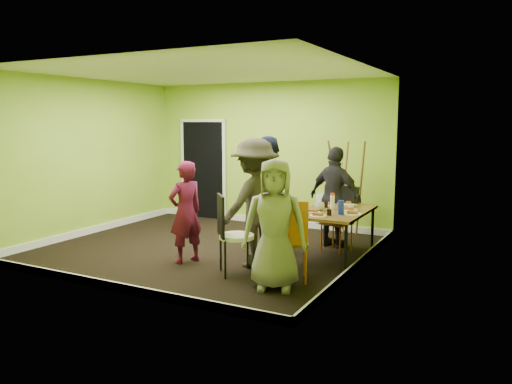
# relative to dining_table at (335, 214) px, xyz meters

# --- Properties ---
(ground) EXTENTS (5.00, 5.00, 0.00)m
(ground) POSITION_rel_dining_table_xyz_m (-2.05, -0.32, -0.70)
(ground) COLOR black
(ground) RESTS_ON ground
(room_walls) EXTENTS (5.04, 4.54, 2.82)m
(room_walls) POSITION_rel_dining_table_xyz_m (-2.07, -0.28, 0.29)
(room_walls) COLOR #91B32E
(room_walls) RESTS_ON ground
(dining_table) EXTENTS (0.90, 1.50, 0.75)m
(dining_table) POSITION_rel_dining_table_xyz_m (0.00, 0.00, 0.00)
(dining_table) COLOR black
(dining_table) RESTS_ON ground
(chair_left_far) EXTENTS (0.45, 0.45, 0.85)m
(chair_left_far) POSITION_rel_dining_table_xyz_m (-0.95, -0.11, -0.22)
(chair_left_far) COLOR #CB6013
(chair_left_far) RESTS_ON ground
(chair_left_near) EXTENTS (0.48, 0.47, 0.91)m
(chair_left_near) POSITION_rel_dining_table_xyz_m (-0.71, -0.66, -0.18)
(chair_left_near) COLOR #CB6013
(chair_left_near) RESTS_ON ground
(chair_back_end) EXTENTS (0.52, 0.58, 1.02)m
(chair_back_end) POSITION_rel_dining_table_xyz_m (-0.10, 0.69, 0.03)
(chair_back_end) COLOR #CB6013
(chair_back_end) RESTS_ON ground
(chair_front_end) EXTENTS (0.58, 0.59, 1.07)m
(chair_front_end) POSITION_rel_dining_table_xyz_m (-0.16, -1.25, -0.09)
(chair_front_end) COLOR #CB6013
(chair_front_end) RESTS_ON ground
(chair_bentwood) EXTENTS (0.59, 0.59, 1.08)m
(chair_bentwood) POSITION_rel_dining_table_xyz_m (-1.01, -1.30, -0.10)
(chair_bentwood) COLOR black
(chair_bentwood) RESTS_ON ground
(easel) EXTENTS (0.69, 0.65, 1.72)m
(easel) POSITION_rel_dining_table_xyz_m (-0.29, 1.50, 0.15)
(easel) COLOR brown
(easel) RESTS_ON ground
(plate_near_left) EXTENTS (0.23, 0.23, 0.01)m
(plate_near_left) POSITION_rel_dining_table_xyz_m (-0.24, 0.36, 0.06)
(plate_near_left) COLOR white
(plate_near_left) RESTS_ON dining_table
(plate_near_right) EXTENTS (0.22, 0.22, 0.01)m
(plate_near_right) POSITION_rel_dining_table_xyz_m (-0.22, -0.33, 0.06)
(plate_near_right) COLOR white
(plate_near_right) RESTS_ON dining_table
(plate_far_back) EXTENTS (0.22, 0.22, 0.01)m
(plate_far_back) POSITION_rel_dining_table_xyz_m (0.05, 0.61, 0.06)
(plate_far_back) COLOR white
(plate_far_back) RESTS_ON dining_table
(plate_far_front) EXTENTS (0.24, 0.24, 0.01)m
(plate_far_front) POSITION_rel_dining_table_xyz_m (-0.06, -0.55, 0.06)
(plate_far_front) COLOR white
(plate_far_front) RESTS_ON dining_table
(plate_wall_back) EXTENTS (0.26, 0.26, 0.01)m
(plate_wall_back) POSITION_rel_dining_table_xyz_m (0.19, 0.10, 0.06)
(plate_wall_back) COLOR white
(plate_wall_back) RESTS_ON dining_table
(plate_wall_front) EXTENTS (0.26, 0.26, 0.01)m
(plate_wall_front) POSITION_rel_dining_table_xyz_m (0.32, -0.20, 0.06)
(plate_wall_front) COLOR white
(plate_wall_front) RESTS_ON dining_table
(thermos) EXTENTS (0.07, 0.07, 0.21)m
(thermos) POSITION_rel_dining_table_xyz_m (-0.07, 0.08, 0.16)
(thermos) COLOR white
(thermos) RESTS_ON dining_table
(blue_bottle) EXTENTS (0.09, 0.09, 0.20)m
(blue_bottle) POSITION_rel_dining_table_xyz_m (0.18, -0.28, 0.15)
(blue_bottle) COLOR #1629AB
(blue_bottle) RESTS_ON dining_table
(orange_bottle) EXTENTS (0.03, 0.03, 0.08)m
(orange_bottle) POSITION_rel_dining_table_xyz_m (-0.02, 0.21, 0.10)
(orange_bottle) COLOR #CB6013
(orange_bottle) RESTS_ON dining_table
(glass_mid) EXTENTS (0.06, 0.06, 0.09)m
(glass_mid) POSITION_rel_dining_table_xyz_m (-0.20, 0.16, 0.10)
(glass_mid) COLOR black
(glass_mid) RESTS_ON dining_table
(glass_back) EXTENTS (0.06, 0.06, 0.09)m
(glass_back) POSITION_rel_dining_table_xyz_m (0.14, 0.43, 0.10)
(glass_back) COLOR black
(glass_back) RESTS_ON dining_table
(glass_front) EXTENTS (0.06, 0.06, 0.09)m
(glass_front) POSITION_rel_dining_table_xyz_m (0.06, -0.42, 0.10)
(glass_front) COLOR black
(glass_front) RESTS_ON dining_table
(cup_a) EXTENTS (0.14, 0.14, 0.11)m
(cup_a) POSITION_rel_dining_table_xyz_m (-0.20, -0.11, 0.11)
(cup_a) COLOR white
(cup_a) RESTS_ON dining_table
(cup_b) EXTENTS (0.10, 0.10, 0.09)m
(cup_b) POSITION_rel_dining_table_xyz_m (0.22, 0.10, 0.10)
(cup_b) COLOR white
(cup_b) RESTS_ON dining_table
(person_standing) EXTENTS (0.53, 0.64, 1.48)m
(person_standing) POSITION_rel_dining_table_xyz_m (-1.88, -1.11, 0.05)
(person_standing) COLOR #560E2A
(person_standing) RESTS_ON ground
(person_left_far) EXTENTS (0.96, 1.07, 1.82)m
(person_left_far) POSITION_rel_dining_table_xyz_m (-1.11, -0.08, 0.21)
(person_left_far) COLOR #131A31
(person_left_far) RESTS_ON ground
(person_left_near) EXTENTS (1.05, 1.34, 1.81)m
(person_left_near) POSITION_rel_dining_table_xyz_m (-0.90, -0.81, 0.21)
(person_left_near) COLOR #2B261C
(person_left_near) RESTS_ON ground
(person_back_end) EXTENTS (1.04, 0.67, 1.64)m
(person_back_end) POSITION_rel_dining_table_xyz_m (-0.25, 0.77, 0.13)
(person_back_end) COLOR black
(person_back_end) RESTS_ON ground
(person_front_end) EXTENTS (0.92, 0.76, 1.61)m
(person_front_end) POSITION_rel_dining_table_xyz_m (-0.24, -1.56, 0.11)
(person_front_end) COLOR gray
(person_front_end) RESTS_ON ground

